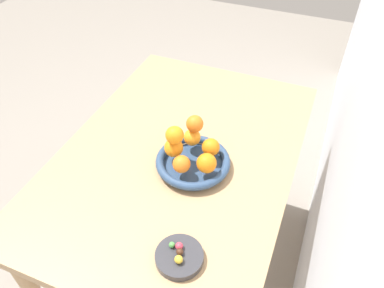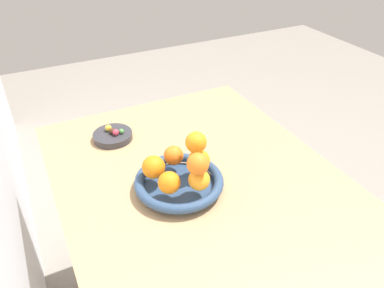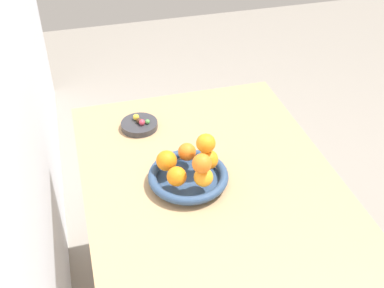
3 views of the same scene
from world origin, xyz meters
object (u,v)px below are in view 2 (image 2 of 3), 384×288
(candy_dish, at_px, (113,136))
(orange_5, at_px, (196,142))
(orange_2, at_px, (154,167))
(candy_ball_2, at_px, (108,128))
(orange_1, at_px, (174,155))
(fruit_bowl, at_px, (179,183))
(candy_ball_3, at_px, (122,131))
(orange_6, at_px, (198,164))
(dining_table, at_px, (210,216))
(candy_ball_0, at_px, (116,132))
(orange_0, at_px, (199,161))
(orange_4, at_px, (199,180))
(orange_3, at_px, (169,183))
(candy_ball_1, at_px, (112,131))

(candy_dish, bearing_deg, orange_5, -154.70)
(orange_2, distance_m, candy_ball_2, 0.31)
(orange_5, height_order, candy_ball_2, orange_5)
(orange_1, height_order, orange_2, orange_2)
(fruit_bowl, height_order, candy_ball_3, fruit_bowl)
(orange_6, xyz_separation_m, candy_ball_2, (0.40, 0.12, -0.09))
(dining_table, height_order, candy_ball_0, candy_ball_0)
(orange_0, bearing_deg, orange_1, 42.36)
(orange_4, relative_size, candy_ball_3, 3.45)
(candy_dish, distance_m, orange_3, 0.37)
(orange_5, xyz_separation_m, candy_ball_1, (0.31, 0.15, -0.10))
(dining_table, height_order, candy_ball_3, candy_ball_3)
(orange_3, xyz_separation_m, orange_5, (0.05, -0.10, 0.06))
(orange_2, bearing_deg, orange_6, -142.00)
(candy_ball_2, bearing_deg, fruit_bowl, -164.07)
(orange_0, relative_size, candy_ball_0, 2.93)
(fruit_bowl, distance_m, orange_4, 0.08)
(orange_0, distance_m, orange_5, 0.06)
(candy_dish, distance_m, orange_1, 0.28)
(orange_1, relative_size, orange_5, 0.97)
(orange_1, height_order, candy_ball_2, orange_1)
(orange_0, distance_m, orange_4, 0.08)
(orange_1, xyz_separation_m, orange_3, (-0.10, 0.06, 0.00))
(candy_ball_0, distance_m, candy_ball_1, 0.02)
(orange_0, xyz_separation_m, orange_6, (-0.07, 0.04, 0.05))
(dining_table, height_order, fruit_bowl, fruit_bowl)
(candy_ball_2, height_order, candy_ball_3, candy_ball_2)
(fruit_bowl, distance_m, candy_ball_1, 0.33)
(orange_0, height_order, orange_5, orange_5)
(candy_ball_2, bearing_deg, candy_ball_1, -163.60)
(fruit_bowl, relative_size, orange_0, 3.97)
(candy_ball_1, bearing_deg, orange_3, -172.68)
(fruit_bowl, distance_m, orange_1, 0.08)
(orange_3, distance_m, orange_4, 0.08)
(orange_4, distance_m, candy_ball_1, 0.40)
(orange_5, distance_m, candy_ball_0, 0.34)
(fruit_bowl, xyz_separation_m, orange_1, (0.06, -0.01, 0.05))
(candy_dish, distance_m, candy_ball_2, 0.03)
(candy_dish, xyz_separation_m, orange_4, (-0.38, -0.12, 0.06))
(fruit_bowl, relative_size, candy_ball_0, 11.64)
(dining_table, distance_m, candy_ball_0, 0.40)
(orange_1, relative_size, orange_4, 0.99)
(candy_ball_3, bearing_deg, candy_dish, 61.63)
(fruit_bowl, bearing_deg, orange_1, -11.84)
(orange_2, bearing_deg, fruit_bowl, -119.84)
(orange_6, bearing_deg, fruit_bowl, 17.48)
(candy_dish, bearing_deg, fruit_bowl, -164.29)
(candy_dish, xyz_separation_m, orange_2, (-0.29, -0.03, 0.06))
(fruit_bowl, relative_size, candy_ball_3, 14.83)
(candy_ball_2, bearing_deg, orange_6, -163.81)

